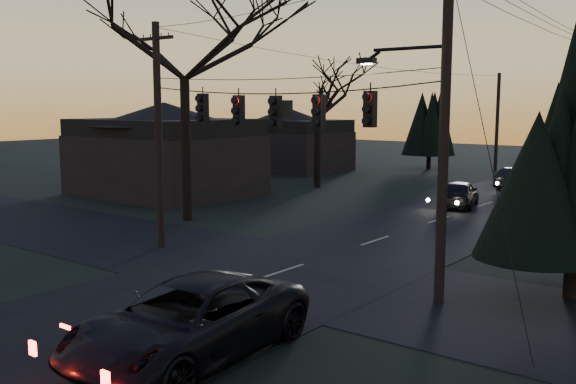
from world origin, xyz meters
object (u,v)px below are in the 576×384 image
Objects in this scene: utility_pole_right at (439,303)px; bare_tree_left at (183,20)px; utility_pole_far_l at (495,171)px; suv_near at (189,322)px; sedan_oncoming_b at (517,179)px; sedan_oncoming_a at (459,194)px; utility_pole_left at (162,247)px.

utility_pole_right is 18.18m from bare_tree_left.
suv_near is at bearing -78.28° from utility_pole_far_l.
utility_pole_far_l is 11.69m from sedan_oncoming_b.
utility_pole_right is 17.45m from sedan_oncoming_a.
sedan_oncoming_a is (-6.30, 16.26, 0.73)m from utility_pole_right.
bare_tree_left reaches higher than sedan_oncoming_b.
bare_tree_left is at bearing 162.81° from utility_pole_right.
utility_pole_left reaches higher than sedan_oncoming_b.
utility_pole_left is 1.41× the size of suv_near.
sedan_oncoming_a is (5.20, 16.26, 0.73)m from utility_pole_left.
utility_pole_right reaches higher than sedan_oncoming_a.
bare_tree_left reaches higher than utility_pole_far_l.
bare_tree_left is 2.20× the size of suv_near.
bare_tree_left reaches higher than utility_pole_right.
utility_pole_right is at bearing 65.71° from suv_near.
sedan_oncoming_a is (-3.73, 23.28, -0.11)m from suv_near.
sedan_oncoming_a reaches higher than sedan_oncoming_b.
utility_pole_right is 26.33m from sedan_oncoming_b.
bare_tree_left is 16.83m from sedan_oncoming_a.
suv_near is at bearing -43.26° from bare_tree_left.
sedan_oncoming_b is (5.20, 25.56, 0.68)m from utility_pole_left.
sedan_oncoming_b is at bearing 92.38° from suv_near.
utility_pole_left is 36.00m from utility_pole_far_l.
suv_near is (8.93, -7.02, 0.84)m from utility_pole_left.
sedan_oncoming_b is at bearing 78.50° from utility_pole_left.
utility_pole_right is at bearing 96.55° from sedan_oncoming_a.
utility_pole_left is 0.64× the size of bare_tree_left.
utility_pole_left is 17.09m from sedan_oncoming_a.
suv_near is 23.57m from sedan_oncoming_a.
sedan_oncoming_a is at bearing 72.26° from utility_pole_left.
utility_pole_far_l reaches higher than sedan_oncoming_a.
utility_pole_left is (-11.50, 0.00, 0.00)m from utility_pole_right.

